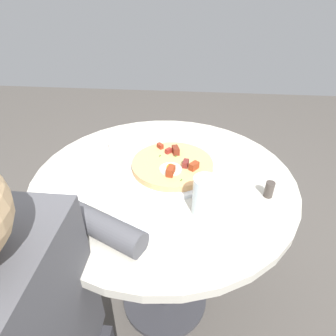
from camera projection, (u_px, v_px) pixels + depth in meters
ground_plane at (165, 298)px, 1.40m from camera, size 6.00×6.00×0.00m
dining_table at (164, 213)px, 1.08m from camera, size 0.89×0.89×0.74m
pizza_plate at (172, 169)px, 1.00m from camera, size 0.32×0.32×0.01m
breakfast_pizza at (173, 165)px, 0.99m from camera, size 0.28×0.28×0.05m
bread_plate at (137, 222)px, 0.79m from camera, size 0.16×0.16×0.01m
napkin at (75, 188)px, 0.92m from camera, size 0.14×0.17×0.00m
fork at (77, 184)px, 0.93m from camera, size 0.01×0.18×0.00m
knife at (73, 190)px, 0.90m from camera, size 0.01×0.18×0.00m
water_glass at (204, 196)px, 0.80m from camera, size 0.07×0.07×0.12m
salt_shaker at (113, 145)px, 1.10m from camera, size 0.03×0.03×0.05m
pepper_shaker at (269, 189)px, 0.87m from camera, size 0.03×0.03×0.05m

